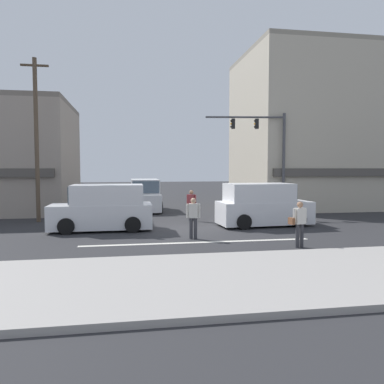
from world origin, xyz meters
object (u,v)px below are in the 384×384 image
Objects in this scene: pedestrian_foreground_with_bag at (299,221)px; van_crossing_center at (262,206)px; traffic_light_mast at (268,147)px; pedestrian_mid_crossing at (193,216)px; pedestrian_far_side at (191,203)px; van_waiting_far at (145,196)px; utility_pole_near_left at (36,138)px; van_crossing_leftbound at (103,209)px.

van_crossing_center is at bearing 84.46° from pedestrian_foreground_with_bag.
traffic_light_mast reaches higher than pedestrian_mid_crossing.
pedestrian_far_side is at bearing -159.69° from traffic_light_mast.
traffic_light_mast is at bearing 66.07° from van_crossing_center.
pedestrian_foreground_with_bag is (4.99, -12.66, -0.05)m from van_waiting_far.
utility_pole_near_left is 1.87× the size of van_waiting_far.
van_waiting_far is at bearing 98.21° from pedestrian_mid_crossing.
pedestrian_mid_crossing is at bearing 147.08° from pedestrian_foreground_with_bag.
pedestrian_foreground_with_bag is 1.00× the size of pedestrian_far_side.
van_waiting_far is 5.72m from pedestrian_far_side.
van_crossing_leftbound reaches higher than pedestrian_foreground_with_bag.
pedestrian_mid_crossing is (-5.83, -7.02, -3.23)m from traffic_light_mast.
pedestrian_mid_crossing is (7.35, -6.15, -3.51)m from utility_pole_near_left.
pedestrian_far_side is at bearing 144.41° from van_crossing_center.
van_crossing_leftbound reaches higher than pedestrian_far_side.
utility_pole_near_left is 10.21m from pedestrian_mid_crossing.
utility_pole_near_left is at bearing 140.09° from pedestrian_mid_crossing.
traffic_light_mast is 8.68m from van_waiting_far.
van_waiting_far reaches higher than pedestrian_mid_crossing.
pedestrian_mid_crossing is (-3.49, 2.26, -0.00)m from pedestrian_foreground_with_bag.
traffic_light_mast is 3.71× the size of pedestrian_mid_crossing.
utility_pole_near_left is 6.02m from van_crossing_leftbound.
van_crossing_center is at bearing -113.93° from traffic_light_mast.
pedestrian_foreground_with_bag is 7.89m from pedestrian_far_side.
van_waiting_far is (5.85, 4.25, -3.46)m from utility_pole_near_left.
utility_pole_near_left is at bearing 173.01° from pedestrian_far_side.
pedestrian_mid_crossing is 5.21m from pedestrian_far_side.
pedestrian_foreground_with_bag is (-2.34, -9.28, -3.22)m from traffic_light_mast.
van_crossing_center is at bearing -53.96° from van_waiting_far.
utility_pole_near_left is at bearing 137.16° from van_crossing_leftbound.
traffic_light_mast is at bearing 3.79° from utility_pole_near_left.
van_crossing_leftbound is 5.10m from pedestrian_far_side.
van_crossing_leftbound is 0.98× the size of van_crossing_center.
utility_pole_near_left reaches higher than pedestrian_far_side.
pedestrian_far_side is at bearing 81.37° from pedestrian_mid_crossing.
pedestrian_mid_crossing is (-3.99, -2.86, -0.06)m from van_crossing_center.
pedestrian_mid_crossing is (1.50, -10.40, -0.06)m from van_waiting_far.
pedestrian_mid_crossing is at bearing -81.79° from van_waiting_far.
traffic_light_mast is 1.35× the size of van_crossing_leftbound.
van_crossing_leftbound is 2.76× the size of pedestrian_mid_crossing.
van_crossing_center is 5.14m from pedestrian_foreground_with_bag.
pedestrian_foreground_with_bag is at bearing -104.17° from traffic_light_mast.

